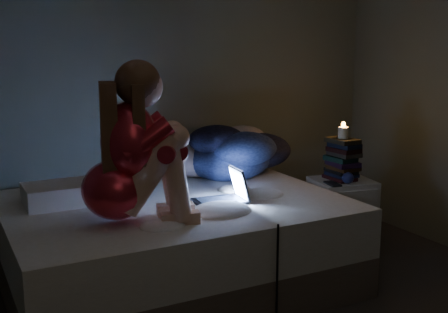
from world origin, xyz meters
TOP-DOWN VIEW (x-y plane):
  - wall_back at (0.00, 1.91)m, footprint 3.60×0.02m
  - bed at (-0.24, 1.10)m, footprint 1.97×1.47m
  - pillow at (-0.86, 1.33)m, footprint 0.42×0.30m
  - woman at (-0.69, 0.82)m, footprint 0.60×0.47m
  - laptop at (-0.03, 0.92)m, footprint 0.32×0.24m
  - clothes_pile at (0.34, 1.49)m, footprint 0.73×0.61m
  - nightstand at (1.03, 1.06)m, footprint 0.46×0.42m
  - book_stack at (1.02, 1.07)m, footprint 0.19×0.25m
  - candle at (1.02, 1.07)m, footprint 0.07×0.07m
  - phone at (0.89, 0.96)m, footprint 0.07×0.14m
  - blue_orb at (1.00, 0.95)m, footprint 0.08×0.08m

SIDE VIEW (x-z plane):
  - nightstand at x=1.03m, z-range 0.00..0.53m
  - bed at x=-0.24m, z-range 0.00..0.54m
  - phone at x=0.89m, z-range 0.53..0.54m
  - blue_orb at x=1.00m, z-range 0.53..0.61m
  - pillow at x=-0.86m, z-range 0.54..0.66m
  - laptop at x=-0.03m, z-range 0.54..0.76m
  - book_stack at x=1.02m, z-range 0.53..0.82m
  - clothes_pile at x=0.34m, z-range 0.54..0.94m
  - candle at x=1.02m, z-range 0.82..0.90m
  - woman at x=-0.69m, z-range 0.54..1.40m
  - wall_back at x=0.00m, z-range 0.00..2.60m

